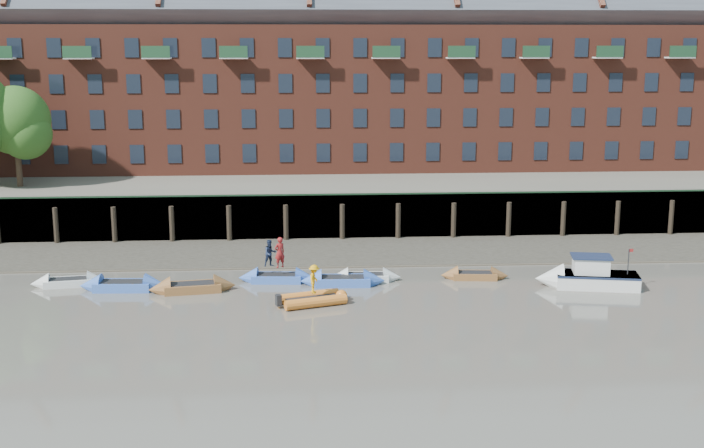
{
  "coord_description": "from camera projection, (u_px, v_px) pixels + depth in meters",
  "views": [
    {
      "loc": [
        -1.23,
        -39.51,
        13.98
      ],
      "look_at": [
        2.07,
        12.0,
        3.2
      ],
      "focal_mm": 45.0,
      "sensor_mm": 36.0,
      "label": 1
    }
  ],
  "objects": [
    {
      "name": "rowboat_2",
      "position": [
        192.0,
        287.0,
        49.94
      ],
      "size": [
        5.06,
        2.19,
        1.42
      ],
      "rotation": [
        0.0,
        0.0,
        0.16
      ],
      "color": "brown",
      "rests_on": "ground"
    },
    {
      "name": "apartment_terrace",
      "position": [
        309.0,
        54.0,
        75.05
      ],
      "size": [
        80.6,
        15.56,
        20.98
      ],
      "color": "brown",
      "rests_on": "bank_terrace"
    },
    {
      "name": "rib_tender",
      "position": [
        315.0,
        299.0,
        47.61
      ],
      "size": [
        3.85,
        2.77,
        0.65
      ],
      "rotation": [
        0.0,
        0.0,
        0.33
      ],
      "color": "orange",
      "rests_on": "ground"
    },
    {
      "name": "person_rower_a",
      "position": [
        280.0,
        252.0,
        51.61
      ],
      "size": [
        0.79,
        0.71,
        1.82
      ],
      "primitive_type": "imported",
      "rotation": [
        0.0,
        0.0,
        3.68
      ],
      "color": "maroon",
      "rests_on": "rowboat_3"
    },
    {
      "name": "rowboat_0",
      "position": [
        69.0,
        282.0,
        51.16
      ],
      "size": [
        4.38,
        1.88,
        1.23
      ],
      "rotation": [
        0.0,
        0.0,
        0.16
      ],
      "color": "silver",
      "rests_on": "ground"
    },
    {
      "name": "rowboat_6",
      "position": [
        475.0,
        275.0,
        52.65
      ],
      "size": [
        4.13,
        1.56,
        1.17
      ],
      "rotation": [
        0.0,
        0.0,
        -0.1
      ],
      "color": "brown",
      "rests_on": "ground"
    },
    {
      "name": "rowboat_5",
      "position": [
        366.0,
        277.0,
        52.2
      ],
      "size": [
        4.24,
        1.39,
        1.22
      ],
      "rotation": [
        0.0,
        0.0,
        -0.04
      ],
      "color": "silver",
      "rests_on": "ground"
    },
    {
      "name": "river_wall",
      "position": [
        314.0,
        217.0,
        63.07
      ],
      "size": [
        110.0,
        1.23,
        3.3
      ],
      "color": "#2D2A26",
      "rests_on": "ground"
    },
    {
      "name": "person_rib_crew",
      "position": [
        314.0,
        279.0,
        47.38
      ],
      "size": [
        0.81,
        1.12,
        1.57
      ],
      "primitive_type": "imported",
      "rotation": [
        0.0,
        0.0,
        1.33
      ],
      "color": "orange",
      "rests_on": "rib_tender"
    },
    {
      "name": "foreshore",
      "position": [
        316.0,
        253.0,
        59.12
      ],
      "size": [
        110.0,
        8.0,
        0.5
      ],
      "primitive_type": "cube",
      "color": "#3D382F",
      "rests_on": "ground"
    },
    {
      "name": "bank_terrace",
      "position": [
        311.0,
        186.0,
        76.37
      ],
      "size": [
        110.0,
        28.0,
        3.2
      ],
      "primitive_type": "cube",
      "color": "#5E594D",
      "rests_on": "ground"
    },
    {
      "name": "ground",
      "position": [
        324.0,
        343.0,
        41.53
      ],
      "size": [
        220.0,
        220.0,
        0.0
      ],
      "primitive_type": "plane",
      "color": "#615B52",
      "rests_on": "ground"
    },
    {
      "name": "rowboat_1",
      "position": [
        123.0,
        286.0,
        50.28
      ],
      "size": [
        5.05,
        1.7,
        1.45
      ],
      "rotation": [
        0.0,
        0.0,
        -0.05
      ],
      "color": "#3B63C2",
      "rests_on": "ground"
    },
    {
      "name": "motor_launch",
      "position": [
        580.0,
        277.0,
        50.82
      ],
      "size": [
        6.06,
        2.97,
        2.4
      ],
      "rotation": [
        0.0,
        0.0,
        2.95
      ],
      "color": "silver",
      "rests_on": "ground"
    },
    {
      "name": "person_rower_b",
      "position": [
        270.0,
        253.0,
        51.91
      ],
      "size": [
        0.95,
        0.85,
        1.6
      ],
      "primitive_type": "imported",
      "rotation": [
        0.0,
        0.0,
        0.39
      ],
      "color": "#19233F",
      "rests_on": "rowboat_3"
    },
    {
      "name": "mud_band",
      "position": [
        317.0,
        265.0,
        55.79
      ],
      "size": [
        110.0,
        1.6,
        0.1
      ],
      "primitive_type": "cube",
      "color": "#4C4336",
      "rests_on": "ground"
    },
    {
      "name": "rowboat_3",
      "position": [
        277.0,
        278.0,
        52.0
      ],
      "size": [
        4.63,
        1.68,
        1.32
      ],
      "rotation": [
        0.0,
        0.0,
        -0.08
      ],
      "color": "#3B63C2",
      "rests_on": "ground"
    },
    {
      "name": "rowboat_4",
      "position": [
        343.0,
        281.0,
        51.3
      ],
      "size": [
        4.98,
        1.59,
        1.43
      ],
      "rotation": [
        0.0,
        0.0,
        -0.03
      ],
      "color": "#3B63C2",
      "rests_on": "ground"
    }
  ]
}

